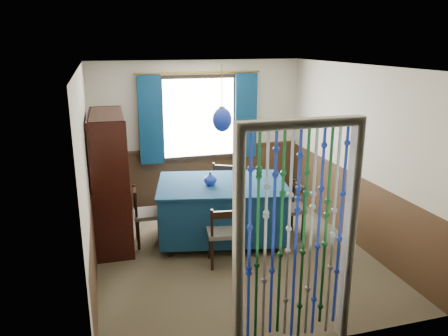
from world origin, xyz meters
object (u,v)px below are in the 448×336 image
object	(u,v)px
dining_table	(222,208)
chair_near	(223,233)
vase_sideboard	(113,166)
sideboard	(111,198)
pendant_lamp	(222,119)
bowl_shelf	(114,160)
chair_left	(146,214)
chair_right	(290,209)
vase_table	(210,179)
chair_far	(223,191)

from	to	relation	value
dining_table	chair_near	xyz separation A→B (m)	(-0.18, -0.72, -0.06)
dining_table	vase_sideboard	size ratio (longest dim) A/B	10.92
sideboard	pendant_lamp	distance (m)	1.95
bowl_shelf	vase_sideboard	size ratio (longest dim) A/B	1.03
chair_near	bowl_shelf	distance (m)	1.73
chair_left	vase_sideboard	bearing A→B (deg)	-145.59
chair_left	chair_right	xyz separation A→B (m)	(2.04, -0.37, -0.01)
chair_near	vase_sideboard	world-z (taller)	vase_sideboard
pendant_lamp	vase_table	world-z (taller)	pendant_lamp
chair_right	chair_left	bearing A→B (deg)	76.90
chair_left	chair_right	size ratio (longest dim) A/B	1.01
chair_right	vase_sideboard	bearing A→B (deg)	65.33
chair_right	vase_sideboard	xyz separation A→B (m)	(-2.43, 0.97, 0.58)
chair_left	vase_sideboard	distance (m)	0.92
chair_near	chair_far	world-z (taller)	chair_far
pendant_lamp	vase_table	distance (m)	0.84
sideboard	chair_far	bearing A→B (deg)	12.01
vase_table	vase_sideboard	distance (m)	1.52
chair_near	chair_left	size ratio (longest dim) A/B	0.98
sideboard	vase_table	bearing A→B (deg)	-18.08
chair_near	vase_table	distance (m)	0.86
pendant_lamp	vase_sideboard	size ratio (longest dim) A/B	4.84
chair_near	vase_sideboard	xyz separation A→B (m)	(-1.27, 1.50, 0.58)
dining_table	chair_near	bearing A→B (deg)	-92.58
chair_left	sideboard	xyz separation A→B (m)	(-0.45, 0.26, 0.19)
chair_near	pendant_lamp	bearing A→B (deg)	83.11
dining_table	chair_right	distance (m)	1.00
chair_right	sideboard	distance (m)	2.58
chair_near	vase_table	size ratio (longest dim) A/B	4.78
chair_right	chair_near	bearing A→B (deg)	111.52
chair_near	chair_far	xyz separation A→B (m)	(0.41, 1.49, 0.03)
bowl_shelf	vase_sideboard	bearing A→B (deg)	90.00
chair_left	pendant_lamp	xyz separation A→B (m)	(1.07, -0.18, 1.33)
sideboard	chair_left	bearing A→B (deg)	-28.74
pendant_lamp	bowl_shelf	size ratio (longest dim) A/B	4.68
chair_far	pendant_lamp	bearing A→B (deg)	100.42
pendant_lamp	vase_sideboard	bearing A→B (deg)	151.81
vase_table	chair_near	bearing A→B (deg)	-90.36
vase_table	sideboard	bearing A→B (deg)	160.71
vase_sideboard	chair_right	bearing A→B (deg)	-21.79
vase_sideboard	dining_table	bearing A→B (deg)	-28.19
chair_left	bowl_shelf	bearing A→B (deg)	-75.67
chair_near	sideboard	size ratio (longest dim) A/B	0.44
dining_table	pendant_lamp	size ratio (longest dim) A/B	2.26
dining_table	chair_near	world-z (taller)	dining_table
vase_sideboard	bowl_shelf	bearing A→B (deg)	-90.00
chair_far	pendant_lamp	size ratio (longest dim) A/B	1.00
chair_far	chair_left	bearing A→B (deg)	51.54
chair_right	vase_table	world-z (taller)	vase_table
chair_left	vase_table	distance (m)	1.04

